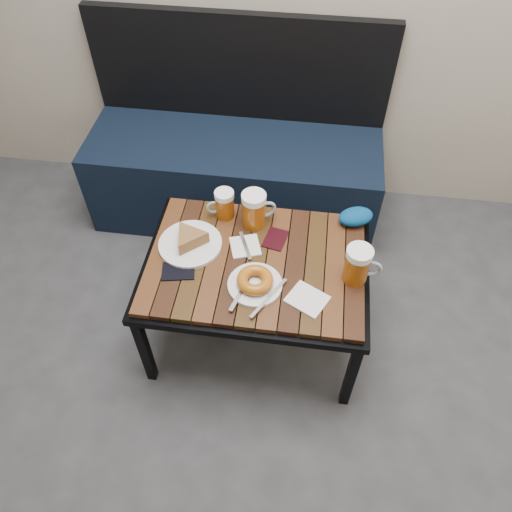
# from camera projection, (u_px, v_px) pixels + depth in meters

# --- Properties ---
(bench) EXTENTS (1.40, 0.50, 0.95)m
(bench) POSITION_uv_depth(u_px,v_px,m) (235.00, 168.00, 2.50)
(bench) COLOR black
(bench) RESTS_ON ground
(cafe_table) EXTENTS (0.84, 0.62, 0.47)m
(cafe_table) POSITION_uv_depth(u_px,v_px,m) (256.00, 268.00, 1.88)
(cafe_table) COLOR black
(cafe_table) RESTS_ON ground
(beer_mug_left) EXTENTS (0.12, 0.09, 0.12)m
(beer_mug_left) POSITION_uv_depth(u_px,v_px,m) (224.00, 204.00, 1.95)
(beer_mug_left) COLOR #93450B
(beer_mug_left) RESTS_ON cafe_table
(beer_mug_centre) EXTENTS (0.14, 0.12, 0.15)m
(beer_mug_centre) POSITION_uv_depth(u_px,v_px,m) (255.00, 209.00, 1.91)
(beer_mug_centre) COLOR #93450B
(beer_mug_centre) RESTS_ON cafe_table
(beer_mug_right) EXTENTS (0.14, 0.09, 0.15)m
(beer_mug_right) POSITION_uv_depth(u_px,v_px,m) (358.00, 265.00, 1.74)
(beer_mug_right) COLOR #93450B
(beer_mug_right) RESTS_ON cafe_table
(plate_pie) EXTENTS (0.24, 0.24, 0.07)m
(plate_pie) POSITION_uv_depth(u_px,v_px,m) (190.00, 241.00, 1.87)
(plate_pie) COLOR white
(plate_pie) RESTS_ON cafe_table
(plate_bagel) EXTENTS (0.21, 0.25, 0.05)m
(plate_bagel) POSITION_uv_depth(u_px,v_px,m) (255.00, 282.00, 1.75)
(plate_bagel) COLOR white
(plate_bagel) RESTS_ON cafe_table
(napkin_left) EXTENTS (0.14, 0.14, 0.01)m
(napkin_left) POSITION_uv_depth(u_px,v_px,m) (245.00, 246.00, 1.89)
(napkin_left) COLOR white
(napkin_left) RESTS_ON cafe_table
(napkin_right) EXTENTS (0.17, 0.16, 0.01)m
(napkin_right) POSITION_uv_depth(u_px,v_px,m) (307.00, 299.00, 1.73)
(napkin_right) COLOR white
(napkin_right) RESTS_ON cafe_table
(passport_navy) EXTENTS (0.13, 0.11, 0.01)m
(passport_navy) POSITION_uv_depth(u_px,v_px,m) (178.00, 271.00, 1.81)
(passport_navy) COLOR black
(passport_navy) RESTS_ON cafe_table
(passport_burgundy) EXTENTS (0.10, 0.12, 0.01)m
(passport_burgundy) POSITION_uv_depth(u_px,v_px,m) (275.00, 239.00, 1.91)
(passport_burgundy) COLOR black
(passport_burgundy) RESTS_ON cafe_table
(knit_pouch) EXTENTS (0.16, 0.14, 0.06)m
(knit_pouch) POSITION_uv_depth(u_px,v_px,m) (356.00, 217.00, 1.95)
(knit_pouch) COLOR navy
(knit_pouch) RESTS_ON cafe_table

